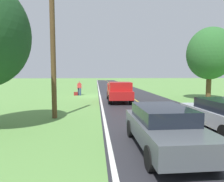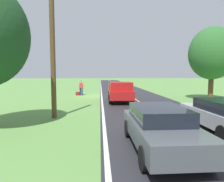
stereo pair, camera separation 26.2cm
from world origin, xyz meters
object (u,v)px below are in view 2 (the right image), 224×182
(suitcase_carried, at_px, (78,94))
(tree_far_side_near, at_px, (212,53))
(sedan_mid_oncoming, at_px, (222,115))
(pickup_truck_passing, at_px, (120,91))
(utility_pole_roadside, at_px, (53,51))
(sedan_ahead_same_lane, at_px, (160,127))
(hitchhiker_walking, at_px, (81,87))

(suitcase_carried, xyz_separation_m, tree_far_side_near, (-13.28, 5.12, 4.25))
(tree_far_side_near, bearing_deg, sedan_mid_oncoming, 62.09)
(pickup_truck_passing, xyz_separation_m, utility_pole_roadside, (4.47, 6.33, 2.85))
(suitcase_carried, height_order, sedan_ahead_same_lane, sedan_ahead_same_lane)
(pickup_truck_passing, distance_m, sedan_ahead_same_lane, 11.35)
(suitcase_carried, bearing_deg, pickup_truck_passing, 36.62)
(sedan_ahead_same_lane, bearing_deg, hitchhiker_walking, -76.15)
(hitchhiker_walking, distance_m, sedan_mid_oncoming, 17.05)
(pickup_truck_passing, relative_size, sedan_mid_oncoming, 1.23)
(tree_far_side_near, height_order, utility_pole_roadside, utility_pole_roadside)
(suitcase_carried, distance_m, utility_pole_roadside, 12.48)
(hitchhiker_walking, bearing_deg, pickup_truck_passing, 125.34)
(sedan_ahead_same_lane, distance_m, utility_pole_roadside, 7.47)
(pickup_truck_passing, distance_m, utility_pole_roadside, 8.26)
(suitcase_carried, xyz_separation_m, pickup_truck_passing, (-4.47, 5.62, 0.76))
(sedan_ahead_same_lane, height_order, utility_pole_roadside, utility_pole_roadside)
(hitchhiker_walking, distance_m, tree_far_side_near, 14.31)
(suitcase_carried, bearing_deg, hitchhiker_walking, 100.86)
(utility_pole_roadside, bearing_deg, sedan_mid_oncoming, 157.65)
(sedan_ahead_same_lane, bearing_deg, sedan_mid_oncoming, -152.13)
(sedan_ahead_same_lane, bearing_deg, tree_far_side_near, -126.17)
(tree_far_side_near, xyz_separation_m, utility_pole_roadside, (13.28, 6.83, -0.64))
(hitchhiker_walking, height_order, utility_pole_roadside, utility_pole_roadside)
(hitchhiker_walking, bearing_deg, suitcase_carried, 12.73)
(sedan_mid_oncoming, bearing_deg, pickup_truck_passing, -70.14)
(hitchhiker_walking, xyz_separation_m, utility_pole_roadside, (0.42, 12.05, 2.84))
(sedan_mid_oncoming, bearing_deg, hitchhiker_walking, -63.85)
(hitchhiker_walking, distance_m, pickup_truck_passing, 7.00)
(tree_far_side_near, bearing_deg, suitcase_carried, -21.11)
(pickup_truck_passing, bearing_deg, suitcase_carried, -51.51)
(hitchhiker_walking, distance_m, suitcase_carried, 0.88)
(suitcase_carried, bearing_deg, sedan_mid_oncoming, 25.67)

